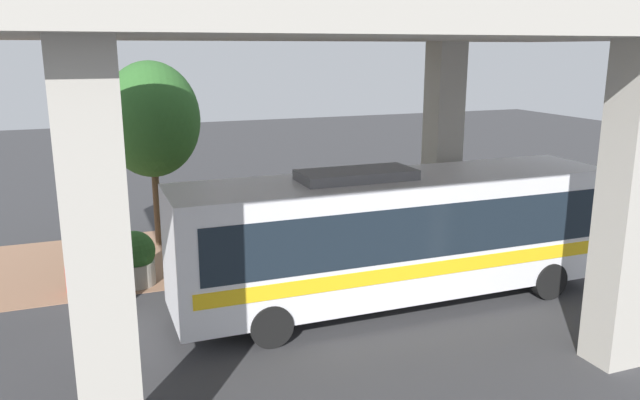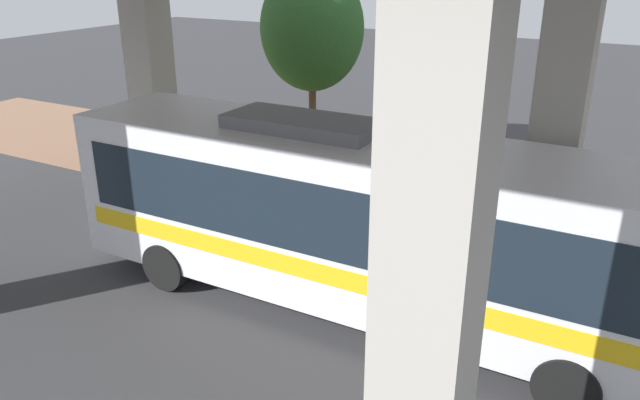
# 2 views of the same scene
# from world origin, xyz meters

# --- Properties ---
(ground_plane) EXTENTS (80.00, 80.00, 0.00)m
(ground_plane) POSITION_xyz_m (0.00, 0.00, 0.00)
(ground_plane) COLOR #38383A
(ground_plane) RESTS_ON ground
(sidewalk_strip) EXTENTS (6.00, 40.00, 0.02)m
(sidewalk_strip) POSITION_xyz_m (-3.00, 0.00, 0.01)
(sidewalk_strip) COLOR #936B51
(sidewalk_strip) RESTS_ON ground
(overpass) EXTENTS (9.40, 18.13, 7.34)m
(overpass) POSITION_xyz_m (4.00, 0.00, 6.40)
(overpass) COLOR #ADA89E
(overpass) RESTS_ON ground
(bus) EXTENTS (2.63, 11.48, 3.66)m
(bus) POSITION_xyz_m (3.08, 2.19, 1.99)
(bus) COLOR silver
(bus) RESTS_ON ground
(fire_hydrant) EXTENTS (0.45, 0.22, 0.94)m
(fire_hydrant) POSITION_xyz_m (-0.78, -5.78, 0.48)
(fire_hydrant) COLOR red
(fire_hydrant) RESTS_ON ground
(planter_front) EXTENTS (1.44, 1.44, 1.67)m
(planter_front) POSITION_xyz_m (-1.44, -1.13, 0.79)
(planter_front) COLOR #ADA89E
(planter_front) RESTS_ON ground
(planter_middle) EXTENTS (1.59, 1.59, 1.89)m
(planter_middle) POSITION_xyz_m (-2.24, 0.53, 0.94)
(planter_middle) COLOR #ADA89E
(planter_middle) RESTS_ON ground
(planter_back) EXTENTS (1.22, 1.22, 1.72)m
(planter_back) POSITION_xyz_m (-1.46, 2.41, 0.87)
(planter_back) COLOR #ADA89E
(planter_back) RESTS_ON ground
(planter_extra) EXTENTS (1.15, 1.15, 1.58)m
(planter_extra) POSITION_xyz_m (-0.73, -4.03, 0.78)
(planter_extra) COLOR #ADA89E
(planter_extra) RESTS_ON ground
(street_tree_near) EXTENTS (3.15, 3.15, 6.18)m
(street_tree_near) POSITION_xyz_m (-4.29, -2.97, 4.28)
(street_tree_near) COLOR brown
(street_tree_near) RESTS_ON ground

